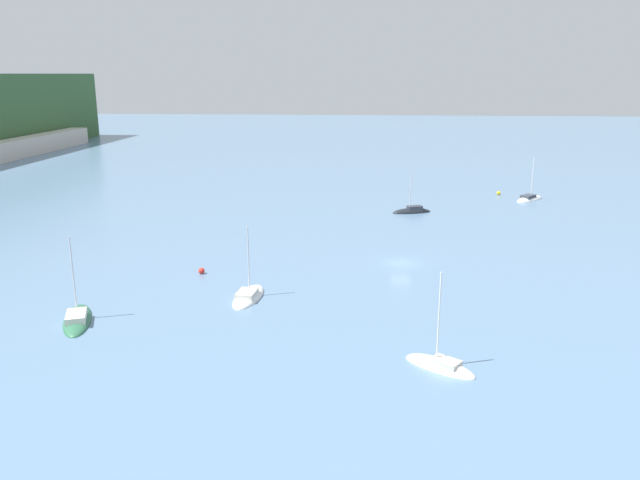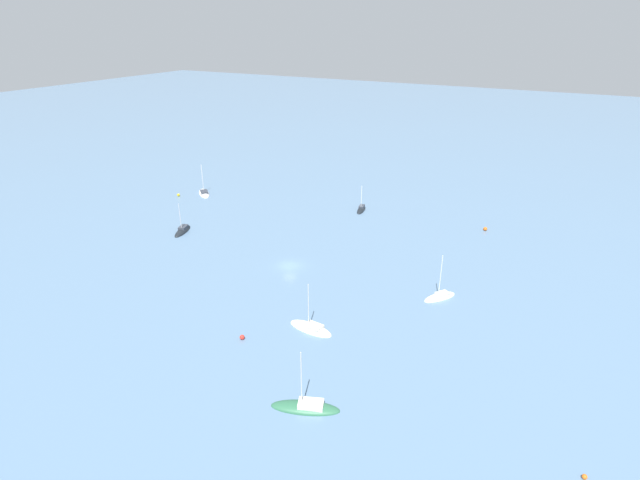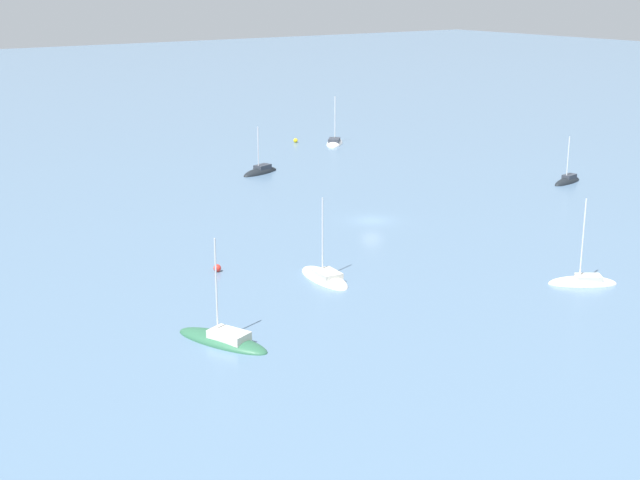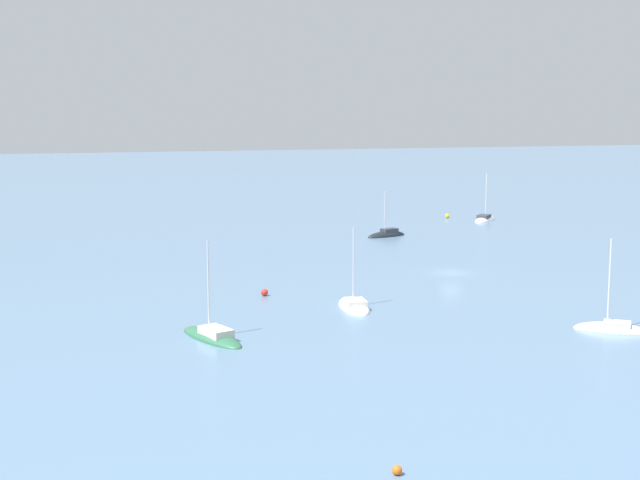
% 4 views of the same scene
% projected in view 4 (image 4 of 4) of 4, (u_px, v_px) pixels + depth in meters
% --- Properties ---
extents(ground_plane, '(600.00, 600.00, 0.00)m').
position_uv_depth(ground_plane, '(451.00, 273.00, 107.23)').
color(ground_plane, slate).
extents(sailboat_0, '(9.17, 5.59, 9.19)m').
position_uv_depth(sailboat_0, '(212.00, 337.00, 76.89)').
color(sailboat_0, '#2D6647').
rests_on(sailboat_0, ground_plane).
extents(sailboat_1, '(7.90, 3.49, 8.68)m').
position_uv_depth(sailboat_1, '(354.00, 307.00, 88.79)').
color(sailboat_1, white).
rests_on(sailboat_1, ground_plane).
extents(sailboat_2, '(7.84, 7.47, 8.99)m').
position_uv_depth(sailboat_2, '(485.00, 220.00, 156.58)').
color(sailboat_2, white).
rests_on(sailboat_2, ground_plane).
extents(sailboat_4, '(5.53, 6.52, 9.07)m').
position_uv_depth(sailboat_4, '(611.00, 330.00, 79.63)').
color(sailboat_4, silver).
rests_on(sailboat_4, ground_plane).
extents(sailboat_5, '(4.15, 7.29, 7.80)m').
position_uv_depth(sailboat_5, '(387.00, 236.00, 137.27)').
color(sailboat_5, black).
rests_on(sailboat_5, ground_plane).
extents(mooring_buoy_0, '(0.76, 0.76, 0.76)m').
position_uv_depth(mooring_buoy_0, '(265.00, 292.00, 94.23)').
color(mooring_buoy_0, red).
rests_on(mooring_buoy_0, ground_plane).
extents(mooring_buoy_2, '(0.56, 0.56, 0.56)m').
position_uv_depth(mooring_buoy_2, '(397.00, 470.00, 48.45)').
color(mooring_buoy_2, orange).
rests_on(mooring_buoy_2, ground_plane).
extents(mooring_buoy_3, '(0.77, 0.77, 0.77)m').
position_uv_depth(mooring_buoy_3, '(447.00, 216.00, 159.74)').
color(mooring_buoy_3, yellow).
rests_on(mooring_buoy_3, ground_plane).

